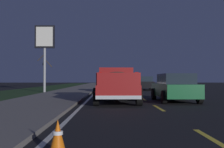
{
  "coord_description": "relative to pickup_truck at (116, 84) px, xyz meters",
  "views": [
    {
      "loc": [
        -1.28,
        2.13,
        1.24
      ],
      "look_at": [
        13.56,
        1.98,
        1.52
      ],
      "focal_mm": 44.01,
      "sensor_mm": 36.0,
      "label": 1
    }
  ],
  "objects": [
    {
      "name": "traffic_cone_near",
      "position": [
        -10.12,
        1.22,
        -0.7
      ],
      "size": [
        0.36,
        0.36,
        0.58
      ],
      "color": "black",
      "rests_on": "ground"
    },
    {
      "name": "sedan_black",
      "position": [
        16.59,
        -3.61,
        -0.2
      ],
      "size": [
        4.43,
        2.07,
        1.54
      ],
      "color": "black",
      "rests_on": "ground"
    },
    {
      "name": "sidewalk_shoulder",
      "position": [
        13.62,
        3.95,
        -0.92
      ],
      "size": [
        108.0,
        4.0,
        0.12
      ],
      "primitive_type": "cube",
      "color": "slate",
      "rests_on": "ground"
    },
    {
      "name": "bare_tree_far",
      "position": [
        22.92,
        9.25,
        1.58
      ],
      "size": [
        0.99,
        2.15,
        4.75
      ],
      "color": "#423323",
      "rests_on": "ground"
    },
    {
      "name": "sedan_white",
      "position": [
        10.44,
        -0.13,
        -0.2
      ],
      "size": [
        4.42,
        2.05,
        1.54
      ],
      "color": "silver",
      "rests_on": "ground"
    },
    {
      "name": "grass_verge",
      "position": [
        13.62,
        8.95,
        -0.98
      ],
      "size": [
        108.0,
        6.0,
        0.01
      ],
      "primitive_type": "cube",
      "color": "#1E3819",
      "rests_on": "ground"
    },
    {
      "name": "sedan_green",
      "position": [
        0.5,
        -3.26,
        -0.2
      ],
      "size": [
        4.42,
        2.06,
        1.54
      ],
      "color": "#14592D",
      "rests_on": "ground"
    },
    {
      "name": "ground",
      "position": [
        13.62,
        -1.75,
        -0.98
      ],
      "size": [
        144.0,
        144.0,
        0.0
      ],
      "primitive_type": "plane",
      "color": "black"
    },
    {
      "name": "gas_price_sign",
      "position": [
        11.82,
        6.62,
        3.84
      ],
      "size": [
        0.27,
        1.9,
        6.45
      ],
      "color": "#99999E",
      "rests_on": "ground"
    },
    {
      "name": "lane_markings",
      "position": [
        15.2,
        0.8,
        -0.98
      ],
      "size": [
        108.0,
        3.54,
        0.01
      ],
      "color": "yellow",
      "rests_on": "ground"
    },
    {
      "name": "pickup_truck",
      "position": [
        0.0,
        0.0,
        0.0
      ],
      "size": [
        5.44,
        2.32,
        1.87
      ],
      "color": "maroon",
      "rests_on": "ground"
    }
  ]
}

